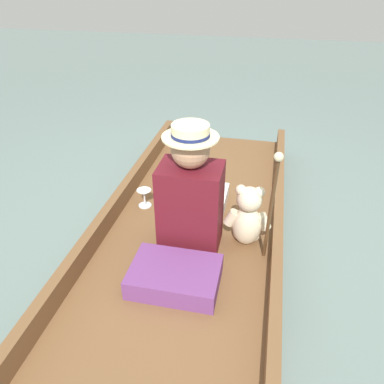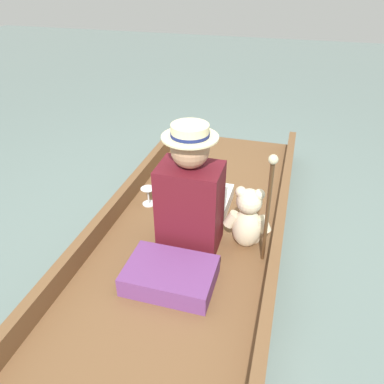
{
  "view_description": "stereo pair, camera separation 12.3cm",
  "coord_description": "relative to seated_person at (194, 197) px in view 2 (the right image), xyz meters",
  "views": [
    {
      "loc": [
        0.42,
        -2.0,
        1.66
      ],
      "look_at": [
        0.03,
        -0.17,
        0.49
      ],
      "focal_mm": 35.0,
      "sensor_mm": 36.0,
      "label": 1
    },
    {
      "loc": [
        0.54,
        -1.97,
        1.66
      ],
      "look_at": [
        0.03,
        -0.17,
        0.49
      ],
      "focal_mm": 35.0,
      "sensor_mm": 36.0,
      "label": 2
    }
  ],
  "objects": [
    {
      "name": "ground_plane",
      "position": [
        -0.03,
        0.14,
        -0.44
      ],
      "size": [
        16.0,
        16.0,
        0.0
      ],
      "primitive_type": "plane",
      "color": "slate"
    },
    {
      "name": "punt_boat",
      "position": [
        -0.03,
        0.14,
        -0.36
      ],
      "size": [
        1.16,
        2.9,
        0.28
      ],
      "color": "brown",
      "rests_on": "ground_plane"
    },
    {
      "name": "seat_cushion",
      "position": [
        -0.01,
        -0.44,
        -0.24
      ],
      "size": [
        0.48,
        0.34,
        0.12
      ],
      "color": "#6B3875",
      "rests_on": "punt_boat"
    },
    {
      "name": "seated_person",
      "position": [
        0.0,
        0.0,
        0.0
      ],
      "size": [
        0.36,
        0.75,
        0.79
      ],
      "rotation": [
        0.0,
        0.0,
        0.19
      ],
      "color": "white",
      "rests_on": "punt_boat"
    },
    {
      "name": "teddy_bear",
      "position": [
        0.34,
        0.0,
        -0.1
      ],
      "size": [
        0.29,
        0.17,
        0.42
      ],
      "color": "beige",
      "rests_on": "punt_boat"
    },
    {
      "name": "wine_glass",
      "position": [
        -0.41,
        0.26,
        -0.2
      ],
      "size": [
        0.1,
        0.1,
        0.13
      ],
      "color": "silver",
      "rests_on": "punt_boat"
    },
    {
      "name": "walking_cane",
      "position": [
        0.45,
        -0.25,
        0.18
      ],
      "size": [
        0.04,
        0.29,
        0.81
      ],
      "color": "brown",
      "rests_on": "punt_boat"
    }
  ]
}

